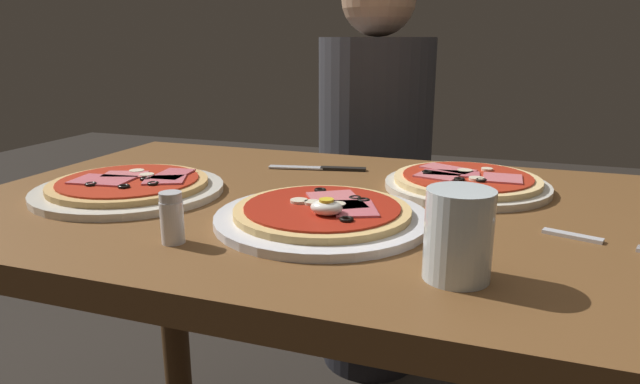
{
  "coord_description": "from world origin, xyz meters",
  "views": [
    {
      "loc": [
        0.3,
        -0.81,
        0.98
      ],
      "look_at": [
        0.03,
        -0.05,
        0.75
      ],
      "focal_mm": 31.36,
      "sensor_mm": 36.0,
      "label": 1
    }
  ],
  "objects": [
    {
      "name": "dining_table",
      "position": [
        0.0,
        0.0,
        0.6
      ],
      "size": [
        1.12,
        0.74,
        0.72
      ],
      "color": "brown",
      "rests_on": "ground"
    },
    {
      "name": "pizza_foreground",
      "position": [
        0.05,
        -0.1,
        0.74
      ],
      "size": [
        0.31,
        0.31,
        0.05
      ],
      "color": "white",
      "rests_on": "dining_table"
    },
    {
      "name": "pizza_across_left",
      "position": [
        -0.3,
        -0.06,
        0.74
      ],
      "size": [
        0.31,
        0.31,
        0.03
      ],
      "color": "silver",
      "rests_on": "dining_table"
    },
    {
      "name": "pizza_across_right",
      "position": [
        0.23,
        0.16,
        0.74
      ],
      "size": [
        0.28,
        0.28,
        0.03
      ],
      "color": "silver",
      "rests_on": "dining_table"
    },
    {
      "name": "water_glass_near",
      "position": [
        0.25,
        -0.23,
        0.77
      ],
      "size": [
        0.07,
        0.07,
        0.1
      ],
      "color": "silver",
      "rests_on": "dining_table"
    },
    {
      "name": "fork",
      "position": [
        0.41,
        -0.06,
        0.73
      ],
      "size": [
        0.15,
        0.06,
        0.0
      ],
      "color": "silver",
      "rests_on": "dining_table"
    },
    {
      "name": "knife",
      "position": [
        -0.05,
        0.21,
        0.73
      ],
      "size": [
        0.19,
        0.06,
        0.01
      ],
      "color": "silver",
      "rests_on": "dining_table"
    },
    {
      "name": "salt_shaker",
      "position": [
        -0.1,
        -0.24,
        0.76
      ],
      "size": [
        0.03,
        0.03,
        0.07
      ],
      "color": "white",
      "rests_on": "dining_table"
    },
    {
      "name": "diner_person",
      "position": [
        -0.07,
        0.72,
        0.56
      ],
      "size": [
        0.32,
        0.32,
        1.18
      ],
      "rotation": [
        0.0,
        0.0,
        3.14
      ],
      "color": "black",
      "rests_on": "ground"
    }
  ]
}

